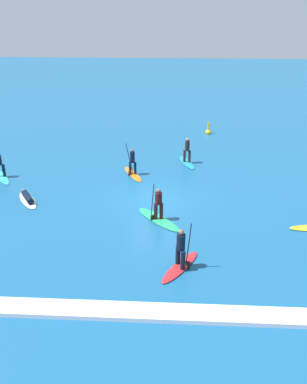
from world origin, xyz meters
TOP-DOWN VIEW (x-y plane):
  - ground_plane at (0.00, 0.00)m, footprint 120.00×120.00m
  - surfer_on_blue_board at (1.95, 5.89)m, footprint 1.39×2.67m
  - surfer_on_red_board at (1.48, -6.43)m, footprint 1.91×2.67m
  - surfer_on_green_board at (0.37, -2.31)m, footprint 2.63×2.85m
  - surfer_on_orange_board at (-1.54, 3.65)m, footprint 1.67×2.71m
  - surfer_on_white_board at (-7.00, -0.46)m, footprint 1.91×2.45m
  - surfer_on_teal_board at (-9.75, 2.75)m, footprint 2.09×2.63m
  - marker_buoy at (3.83, 12.82)m, footprint 0.47×0.47m
  - wave_crest at (0.00, -9.36)m, footprint 22.81×0.90m

SIDE VIEW (x-z plane):
  - ground_plane at x=0.00m, z-range 0.00..0.00m
  - wave_crest at x=0.00m, z-range 0.00..0.18m
  - surfer_on_white_board at x=-7.00m, z-range -0.05..0.37m
  - marker_buoy at x=3.83m, z-range -0.35..0.71m
  - surfer_on_green_board at x=0.37m, z-range -0.59..1.45m
  - surfer_on_blue_board at x=1.95m, z-range -0.43..1.36m
  - surfer_on_orange_board at x=-1.54m, z-range -0.63..1.59m
  - surfer_on_teal_board at x=-9.75m, z-range -0.57..1.62m
  - surfer_on_red_board at x=1.48m, z-range -0.54..1.63m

